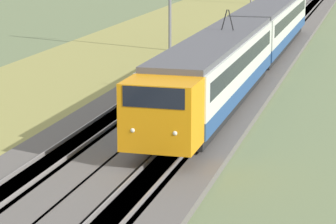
% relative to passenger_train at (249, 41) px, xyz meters
% --- Properties ---
extents(ballast_main, '(240.00, 4.40, 0.30)m').
position_rel_passenger_train_xyz_m(ballast_main, '(12.97, 4.29, -2.14)').
color(ballast_main, '#605B56').
rests_on(ballast_main, ground).
extents(ballast_adjacent, '(240.00, 4.40, 0.30)m').
position_rel_passenger_train_xyz_m(ballast_adjacent, '(12.97, -0.00, -2.14)').
color(ballast_adjacent, '#605B56').
rests_on(ballast_adjacent, ground).
extents(track_main, '(240.00, 1.57, 0.45)m').
position_rel_passenger_train_xyz_m(track_main, '(12.97, 4.29, -2.13)').
color(track_main, '#4C4238').
rests_on(track_main, ground).
extents(track_adjacent, '(240.00, 1.57, 0.45)m').
position_rel_passenger_train_xyz_m(track_adjacent, '(12.97, -0.00, -2.13)').
color(track_adjacent, '#4C4238').
rests_on(track_adjacent, ground).
extents(grass_verge, '(240.00, 10.35, 0.12)m').
position_rel_passenger_train_xyz_m(grass_verge, '(12.97, 10.99, -2.23)').
color(grass_verge, '#99934C').
rests_on(grass_verge, ground).
extents(passenger_train, '(41.11, 2.93, 4.91)m').
position_rel_passenger_train_xyz_m(passenger_train, '(0.00, 0.00, 0.00)').
color(passenger_train, orange).
rests_on(passenger_train, ground).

